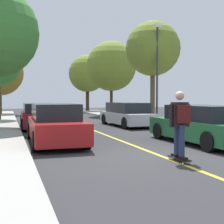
# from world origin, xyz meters

# --- Properties ---
(ground) EXTENTS (80.00, 80.00, 0.00)m
(ground) POSITION_xyz_m (0.00, 0.00, 0.00)
(ground) COLOR #2D2D30
(center_line) EXTENTS (0.12, 39.20, 0.01)m
(center_line) POSITION_xyz_m (0.00, 4.00, 0.00)
(center_line) COLOR gold
(center_line) RESTS_ON ground
(parked_car_left_nearest) EXTENTS (1.88, 4.66, 1.43)m
(parked_car_left_nearest) POSITION_xyz_m (-2.47, 3.26, 0.69)
(parked_car_left_nearest) COLOR maroon
(parked_car_left_nearest) RESTS_ON ground
(parked_car_left_near) EXTENTS (1.99, 4.63, 1.34)m
(parked_car_left_near) POSITION_xyz_m (-2.47, 9.08, 0.67)
(parked_car_left_near) COLOR maroon
(parked_car_left_near) RESTS_ON ground
(parked_car_right_nearest) EXTENTS (1.94, 4.58, 1.38)m
(parked_car_right_nearest) POSITION_xyz_m (2.47, 1.50, 0.68)
(parked_car_right_nearest) COLOR #1E5B33
(parked_car_right_nearest) RESTS_ON ground
(parked_car_right_near) EXTENTS (2.00, 4.68, 1.36)m
(parked_car_right_near) POSITION_xyz_m (2.47, 8.72, 0.68)
(parked_car_right_near) COLOR #B7B7BC
(parked_car_right_near) RESTS_ON ground
(street_tree_left_far) EXTENTS (4.32, 4.32, 6.02)m
(street_tree_left_far) POSITION_xyz_m (-4.72, 22.89, 3.99)
(street_tree_left_far) COLOR #3D2D1E
(street_tree_left_far) RESTS_ON sidewalk_left
(street_tree_right_nearest) EXTENTS (3.47, 3.47, 6.35)m
(street_tree_right_nearest) POSITION_xyz_m (4.72, 10.00, 4.74)
(street_tree_right_nearest) COLOR brown
(street_tree_right_nearest) RESTS_ON sidewalk_right
(street_tree_right_near) EXTENTS (4.44, 4.44, 6.52)m
(street_tree_right_near) POSITION_xyz_m (4.72, 18.27, 4.43)
(street_tree_right_near) COLOR #3D2D1E
(street_tree_right_near) RESTS_ON sidewalk_right
(street_tree_right_far) EXTENTS (4.30, 4.30, 6.44)m
(street_tree_right_far) POSITION_xyz_m (4.72, 26.96, 4.42)
(street_tree_right_far) COLOR #3D2D1E
(street_tree_right_far) RESTS_ON sidewalk_right
(streetlamp) EXTENTS (0.36, 0.24, 5.77)m
(streetlamp) POSITION_xyz_m (4.22, 8.40, 3.43)
(streetlamp) COLOR #38383D
(streetlamp) RESTS_ON sidewalk_right
(skateboard) EXTENTS (0.23, 0.84, 0.10)m
(skateboard) POSITION_xyz_m (0.08, -1.00, 0.09)
(skateboard) COLOR black
(skateboard) RESTS_ON ground
(skateboarder) EXTENTS (0.58, 0.70, 1.71)m
(skateboarder) POSITION_xyz_m (0.08, -1.03, 1.07)
(skateboarder) COLOR black
(skateboarder) RESTS_ON skateboard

